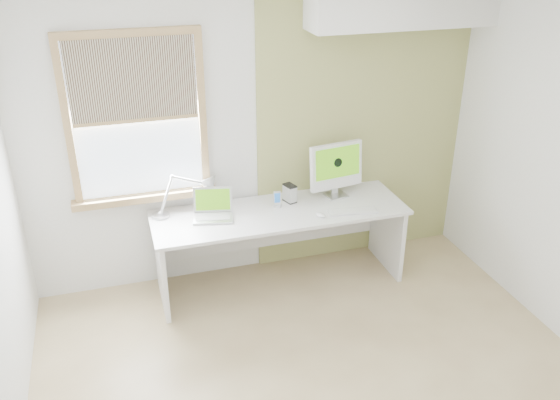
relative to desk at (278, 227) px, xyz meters
name	(u,v)px	position (x,y,z in m)	size (l,w,h in m)	color
room	(330,227)	(-0.10, -1.44, 0.77)	(4.04, 3.54, 2.64)	tan
accent_wall	(363,125)	(0.90, 0.30, 0.77)	(2.00, 0.02, 2.60)	#949D59
soffit	(402,1)	(1.10, 0.13, 1.87)	(1.60, 0.40, 0.42)	white
window	(137,120)	(-1.10, 0.27, 1.01)	(1.20, 0.14, 1.42)	olive
desk	(278,227)	(0.00, 0.00, 0.00)	(2.20, 0.70, 0.73)	silver
desk_lamp	(201,190)	(-0.64, 0.16, 0.38)	(0.65, 0.26, 0.36)	silver
laptop	(213,210)	(-0.57, 0.01, 0.25)	(0.38, 0.33, 0.23)	silver
phone_dock	(277,202)	(0.00, 0.03, 0.24)	(0.09, 0.09, 0.15)	silver
external_drive	(290,193)	(0.14, 0.09, 0.28)	(0.11, 0.14, 0.16)	silver
imac	(336,167)	(0.57, 0.10, 0.47)	(0.51, 0.20, 0.49)	silver
keyboard	(353,211)	(0.59, -0.27, 0.20)	(0.44, 0.18, 0.02)	white
mouse	(321,215)	(0.30, -0.26, 0.21)	(0.06, 0.10, 0.03)	white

